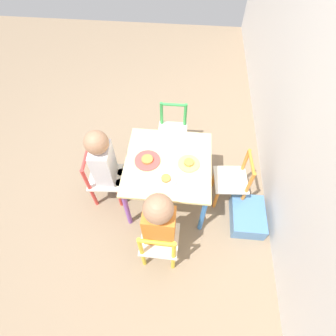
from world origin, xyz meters
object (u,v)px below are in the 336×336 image
(kids_table, at_px, (168,167))
(child_front, at_px, (105,162))
(storage_bin, at_px, (247,216))
(chair_orange, at_px, (233,180))
(plate_front, at_px, (147,160))
(chair_yellow, at_px, (159,243))
(chair_green, at_px, (173,131))
(plate_right, at_px, (166,179))
(plate_back, at_px, (189,163))
(chair_red, at_px, (103,178))
(child_right, at_px, (160,222))

(kids_table, bearing_deg, child_front, -86.06)
(kids_table, xyz_separation_m, storage_bin, (0.18, 0.66, -0.34))
(chair_orange, distance_m, plate_front, 0.72)
(chair_orange, distance_m, child_front, 1.01)
(chair_yellow, relative_size, chair_green, 1.00)
(plate_right, relative_size, plate_back, 0.96)
(plate_right, bearing_deg, chair_yellow, -1.65)
(kids_table, relative_size, chair_red, 1.26)
(chair_orange, bearing_deg, chair_green, -136.70)
(chair_red, distance_m, plate_right, 0.59)
(plate_back, bearing_deg, kids_table, -90.00)
(chair_green, distance_m, child_front, 0.75)
(kids_table, relative_size, child_right, 0.82)
(plate_back, relative_size, storage_bin, 0.47)
(chair_red, distance_m, child_right, 0.71)
(chair_red, bearing_deg, storage_bin, -100.89)
(chair_orange, xyz_separation_m, storage_bin, (0.22, 0.14, -0.17))
(chair_yellow, bearing_deg, storage_bin, -151.64)
(kids_table, distance_m, chair_green, 0.55)
(chair_green, xyz_separation_m, plate_right, (0.68, 0.01, 0.24))
(child_front, xyz_separation_m, plate_front, (-0.03, 0.31, 0.02))
(chair_yellow, height_order, plate_right, same)
(child_right, distance_m, storage_bin, 0.83)
(chair_orange, height_order, plate_front, same)
(kids_table, distance_m, child_right, 0.47)
(kids_table, distance_m, chair_red, 0.55)
(storage_bin, bearing_deg, chair_yellow, -62.81)
(kids_table, relative_size, storage_bin, 1.91)
(chair_red, height_order, plate_back, same)
(plate_back, height_order, storage_bin, plate_back)
(chair_orange, bearing_deg, chair_yellow, -47.69)
(child_front, bearing_deg, chair_yellow, -141.28)
(child_front, relative_size, plate_front, 4.07)
(chair_green, height_order, child_right, child_right)
(chair_green, xyz_separation_m, child_front, (0.56, -0.46, 0.22))
(child_front, bearing_deg, kids_table, -90.00)
(chair_yellow, height_order, child_front, child_front)
(chair_yellow, bearing_deg, child_right, -90.00)
(chair_orange, relative_size, plate_front, 2.67)
(chair_red, distance_m, chair_orange, 1.05)
(plate_front, bearing_deg, child_right, 16.99)
(chair_green, bearing_deg, kids_table, -90.00)
(kids_table, bearing_deg, plate_back, 90.00)
(chair_yellow, relative_size, child_front, 0.66)
(plate_front, xyz_separation_m, storage_bin, (0.18, 0.81, -0.41))
(chair_red, height_order, storage_bin, chair_red)
(chair_red, height_order, plate_right, same)
(plate_right, relative_size, storage_bin, 0.45)
(chair_green, relative_size, child_right, 0.65)
(child_front, height_order, plate_back, child_front)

